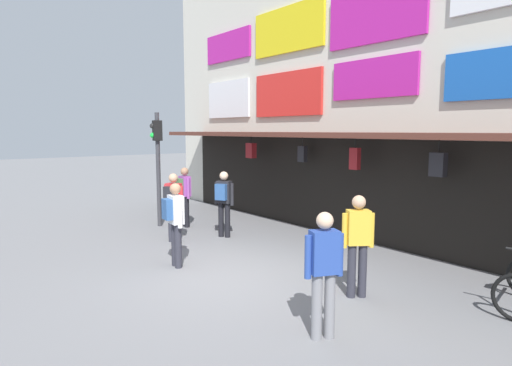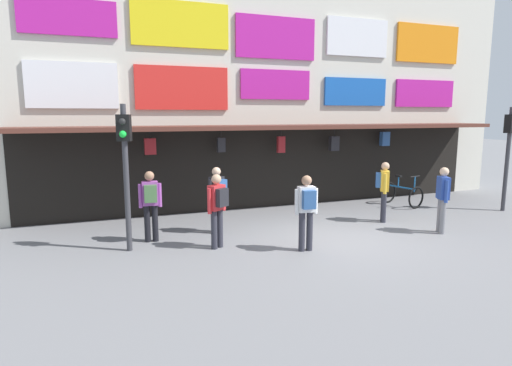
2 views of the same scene
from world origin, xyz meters
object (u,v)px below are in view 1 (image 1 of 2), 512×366
(pedestrian_in_yellow, at_px, (224,199))
(traffic_light_near, at_px, (157,151))
(pedestrian_in_black, at_px, (324,268))
(pedestrian_in_red, at_px, (184,192))
(pedestrian_in_green, at_px, (173,202))
(pedestrian_in_blue, at_px, (175,218))
(pedestrian_in_purple, at_px, (357,238))

(pedestrian_in_yellow, bearing_deg, traffic_light_near, -162.16)
(pedestrian_in_black, xyz_separation_m, pedestrian_in_red, (-6.97, 1.81, 0.04))
(pedestrian_in_green, distance_m, pedestrian_in_red, 1.68)
(traffic_light_near, distance_m, pedestrian_in_blue, 4.07)
(pedestrian_in_yellow, xyz_separation_m, pedestrian_in_red, (-1.67, -0.20, 0.00))
(pedestrian_in_black, relative_size, pedestrian_in_purple, 1.00)
(pedestrian_in_black, bearing_deg, pedestrian_in_purple, 113.83)
(pedestrian_in_black, distance_m, pedestrian_in_yellow, 5.67)
(traffic_light_near, height_order, pedestrian_in_yellow, traffic_light_near)
(pedestrian_in_black, xyz_separation_m, pedestrian_in_blue, (-3.88, -0.10, 0.04))
(traffic_light_near, height_order, pedestrian_in_green, traffic_light_near)
(pedestrian_in_blue, bearing_deg, traffic_light_near, 158.99)
(pedestrian_in_green, bearing_deg, traffic_light_near, 164.60)
(pedestrian_in_red, bearing_deg, traffic_light_near, -136.97)
(pedestrian_in_black, relative_size, pedestrian_in_blue, 1.00)
(traffic_light_near, distance_m, pedestrian_in_red, 1.38)
(pedestrian_in_yellow, bearing_deg, pedestrian_in_red, -173.07)
(pedestrian_in_blue, distance_m, pedestrian_in_green, 1.97)
(pedestrian_in_purple, height_order, pedestrian_in_yellow, same)
(pedestrian_in_blue, distance_m, pedestrian_in_red, 3.63)
(traffic_light_near, xyz_separation_m, pedestrian_in_purple, (6.86, 0.19, -1.16))
(pedestrian_in_purple, xyz_separation_m, pedestrian_in_green, (-4.98, -0.71, 0.00))
(traffic_light_near, bearing_deg, pedestrian_in_green, -15.40)
(pedestrian_in_blue, bearing_deg, pedestrian_in_red, 148.28)
(pedestrian_in_purple, xyz_separation_m, pedestrian_in_yellow, (-4.64, 0.52, 0.00))
(pedestrian_in_black, distance_m, pedestrian_in_purple, 1.64)
(traffic_light_near, distance_m, pedestrian_in_purple, 6.96)
(pedestrian_in_purple, relative_size, pedestrian_in_yellow, 1.00)
(traffic_light_near, bearing_deg, pedestrian_in_black, -9.81)
(pedestrian_in_black, xyz_separation_m, pedestrian_in_green, (-5.64, 0.78, 0.04))
(traffic_light_near, bearing_deg, pedestrian_in_yellow, 17.84)
(traffic_light_near, height_order, pedestrian_in_red, traffic_light_near)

